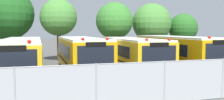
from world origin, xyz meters
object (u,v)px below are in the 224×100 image
school_bus_1 (81,54)px  tree_2 (58,17)px  tree_3 (115,21)px  school_bus_3 (175,51)px  tree_1 (9,13)px  school_bus_2 (131,53)px  tree_4 (151,23)px  school_bus_0 (22,56)px  tree_5 (183,27)px

school_bus_1 → tree_2: tree_2 is taller
tree_2 → tree_3: (5.83, -0.12, -0.37)m
school_bus_3 → tree_1: (-12.94, 9.36, 3.34)m
school_bus_2 → tree_1: size_ratio=1.32×
tree_2 → tree_4: 10.33m
school_bus_0 → tree_3: bearing=-139.6°
tree_3 → tree_2: bearing=178.8°
tree_3 → tree_5: 8.66m
school_bus_0 → tree_5: size_ratio=2.33×
school_bus_0 → school_bus_1: 3.86m
school_bus_1 → tree_2: (-1.03, 7.71, 2.97)m
tree_1 → tree_2: tree_1 is taller
school_bus_3 → school_bus_0: bearing=0.2°
school_bus_0 → tree_2: tree_2 is taller
tree_4 → tree_5: (4.15, 0.06, -0.42)m
tree_2 → tree_5: 14.49m
school_bus_2 → tree_3: tree_3 is taller
school_bus_3 → tree_3: bearing=-71.1°
school_bus_2 → tree_5: 12.84m
tree_3 → tree_5: (8.62, 0.61, -0.56)m
school_bus_0 → tree_2: bearing=-111.0°
tree_2 → tree_4: size_ratio=1.01×
school_bus_1 → tree_1: size_ratio=1.30×
tree_2 → tree_3: 5.84m
school_bus_0 → tree_3: size_ratio=1.95×
tree_2 → tree_5: bearing=1.9°
school_bus_0 → tree_2: 8.75m
tree_1 → tree_4: bearing=-3.8°
tree_1 → tree_5: bearing=-2.8°
tree_2 → tree_4: (10.30, 0.43, -0.52)m
school_bus_1 → tree_1: tree_1 is taller
school_bus_3 → tree_5: (6.16, 8.44, 2.00)m
tree_1 → tree_3: tree_1 is taller
school_bus_2 → tree_4: bearing=-122.9°
school_bus_0 → tree_4: size_ratio=1.92×
tree_3 → school_bus_2: bearing=-97.8°
tree_4 → tree_1: bearing=176.2°
school_bus_0 → school_bus_1: size_ratio=1.25×
school_bus_3 → tree_1: 16.32m
school_bus_0 → tree_1: (-1.82, 9.13, 3.39)m
school_bus_3 → tree_3: tree_3 is taller
school_bus_1 → tree_4: 12.58m
school_bus_0 → tree_1: 9.91m
tree_1 → school_bus_1: bearing=-58.1°
tree_1 → tree_5: tree_1 is taller
school_bus_2 → tree_4: size_ratio=1.57×
tree_3 → tree_5: size_ratio=1.19×
school_bus_0 → tree_5: tree_5 is taller
school_bus_1 → tree_3: tree_3 is taller
school_bus_3 → tree_1: bearing=-34.5°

